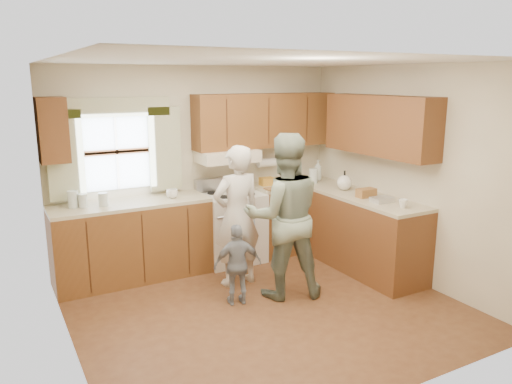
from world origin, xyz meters
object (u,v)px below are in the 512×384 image
woman_right (284,216)px  woman_left (237,216)px  stove (231,226)px  child (238,265)px

woman_right → woman_left: bearing=-40.4°
stove → child: (-0.51, -1.20, -0.03)m
stove → child: 1.31m
woman_left → woman_right: 0.61m
stove → woman_right: woman_right is taller
stove → woman_left: woman_left is taller
stove → woman_left: 0.84m
woman_left → child: woman_left is taller
woman_left → child: size_ratio=1.87×
woman_left → woman_right: (0.31, -0.52, 0.08)m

